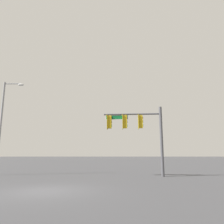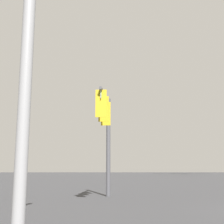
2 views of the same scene
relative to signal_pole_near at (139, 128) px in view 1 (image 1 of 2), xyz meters
The scene contains 3 objects.
ground_plane 10.13m from the signal_pole_near, 53.46° to the left, with size 400.00×400.00×0.00m, color #38383A.
signal_pole_near is the anchor object (origin of this frame).
street_lamp 12.39m from the signal_pole_near, ahead, with size 1.92×0.28×8.51m.
Camera 1 is at (-3.34, 11.14, 1.75)m, focal length 35.00 mm.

